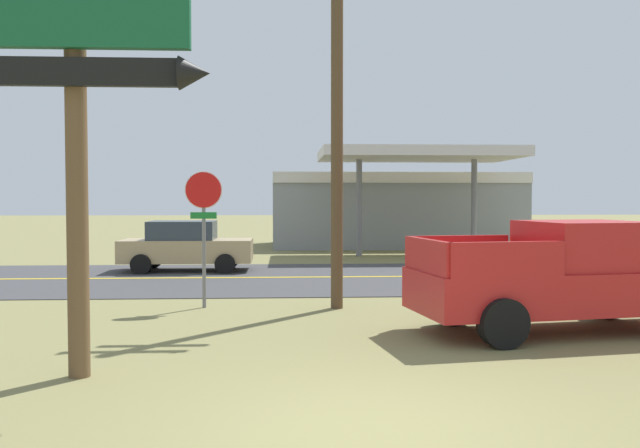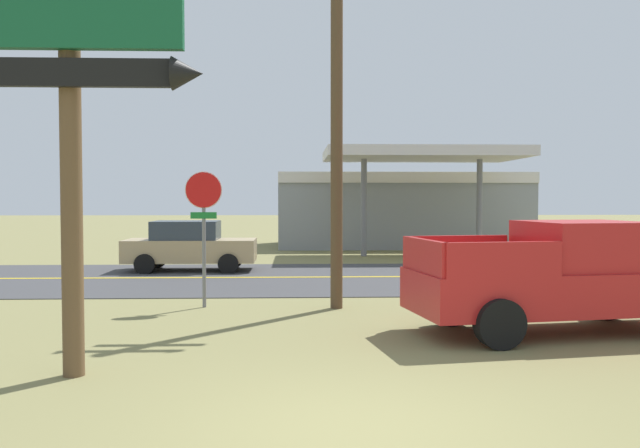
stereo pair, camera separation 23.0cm
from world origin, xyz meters
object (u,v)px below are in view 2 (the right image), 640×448
at_px(utility_pole, 337,103).
at_px(pickup_red_parked_on_lawn, 562,278).
at_px(gas_station, 400,207).
at_px(stop_sign, 204,214).
at_px(motel_sign, 71,21).
at_px(car_tan_near_lane, 190,246).

height_order(utility_pole, pickup_red_parked_on_lawn, utility_pole).
height_order(gas_station, pickup_red_parked_on_lawn, gas_station).
xyz_separation_m(utility_pole, pickup_red_parked_on_lawn, (3.81, -2.72, -3.45)).
height_order(stop_sign, pickup_red_parked_on_lawn, stop_sign).
distance_m(motel_sign, stop_sign, 6.27).
relative_size(pickup_red_parked_on_lawn, car_tan_near_lane, 1.30).
height_order(utility_pole, car_tan_near_lane, utility_pole).
distance_m(stop_sign, utility_pole, 3.73).
xyz_separation_m(motel_sign, pickup_red_parked_on_lawn, (7.58, 2.67, -3.68)).
bearing_deg(motel_sign, gas_station, 71.23).
height_order(stop_sign, utility_pole, utility_pole).
distance_m(gas_station, pickup_red_parked_on_lawn, 21.24).
relative_size(motel_sign, gas_station, 0.56).
bearing_deg(car_tan_near_lane, motel_sign, -87.52).
relative_size(motel_sign, pickup_red_parked_on_lawn, 1.23).
height_order(motel_sign, car_tan_near_lane, motel_sign).
xyz_separation_m(stop_sign, pickup_red_parked_on_lawn, (6.68, -2.95, -1.06)).
bearing_deg(car_tan_near_lane, utility_pole, -59.92).
xyz_separation_m(pickup_red_parked_on_lawn, car_tan_near_lane, (-8.14, 10.20, -0.13)).
distance_m(motel_sign, pickup_red_parked_on_lawn, 8.84).
bearing_deg(gas_station, utility_pole, -103.21).
bearing_deg(gas_station, motel_sign, -108.77).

